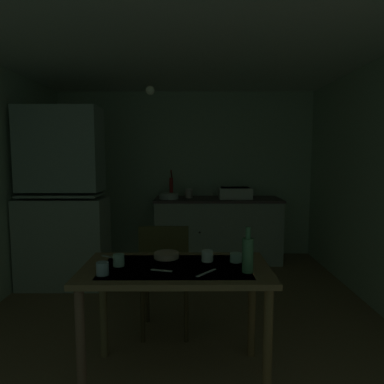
{
  "coord_description": "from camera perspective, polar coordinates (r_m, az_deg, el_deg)",
  "views": [
    {
      "loc": [
        0.1,
        -3.26,
        1.47
      ],
      "look_at": [
        0.09,
        -0.02,
        1.13
      ],
      "focal_mm": 32.8,
      "sensor_mm": 36.0,
      "label": 1
    }
  ],
  "objects": [
    {
      "name": "ground_plane",
      "position": [
        3.57,
        -1.47,
        -18.21
      ],
      "size": [
        4.7,
        4.7,
        0.0
      ],
      "primitive_type": "plane",
      "color": "#8F6D4D"
    },
    {
      "name": "wall_back",
      "position": [
        5.16,
        -0.91,
        2.88
      ],
      "size": [
        3.76,
        0.1,
        2.36
      ],
      "primitive_type": "cube",
      "color": "#B5C8AC",
      "rests_on": "ground"
    },
    {
      "name": "wall_right",
      "position": [
        3.72,
        28.78,
        0.9
      ],
      "size": [
        0.1,
        3.8,
        2.36
      ],
      "primitive_type": "cube",
      "color": "#B6C8A9",
      "rests_on": "ground"
    },
    {
      "name": "ceiling_slab",
      "position": [
        3.39,
        -1.59,
        22.26
      ],
      "size": [
        3.76,
        3.8,
        0.1
      ],
      "primitive_type": "cube",
      "color": "white"
    },
    {
      "name": "hutch_cabinet",
      "position": [
        4.14,
        -20.13,
        -1.8
      ],
      "size": [
        0.94,
        0.5,
        1.98
      ],
      "color": "#ABB2A4",
      "rests_on": "ground"
    },
    {
      "name": "counter_cabinet",
      "position": [
        4.91,
        4.32,
        -6.08
      ],
      "size": [
        1.72,
        0.64,
        0.87
      ],
      "color": "#ABB2A4",
      "rests_on": "ground"
    },
    {
      "name": "sink_basin",
      "position": [
        4.85,
        7.15,
        -0.12
      ],
      "size": [
        0.44,
        0.34,
        0.15
      ],
      "color": "white",
      "rests_on": "counter_cabinet"
    },
    {
      "name": "hand_pump",
      "position": [
        4.86,
        -3.25,
        1.01
      ],
      "size": [
        0.05,
        0.27,
        0.39
      ],
      "color": "#B21E19",
      "rests_on": "counter_cabinet"
    },
    {
      "name": "mixing_bowl_counter",
      "position": [
        4.78,
        -3.63,
        -0.65
      ],
      "size": [
        0.26,
        0.26,
        0.08
      ],
      "primitive_type": "cylinder",
      "color": "white",
      "rests_on": "counter_cabinet"
    },
    {
      "name": "stoneware_crock",
      "position": [
        4.87,
        -0.34,
        -0.24
      ],
      "size": [
        0.1,
        0.1,
        0.12
      ],
      "primitive_type": "cylinder",
      "color": "beige",
      "rests_on": "counter_cabinet"
    },
    {
      "name": "dining_table",
      "position": [
        2.33,
        -2.48,
        -14.53
      ],
      "size": [
        1.2,
        0.65,
        0.76
      ],
      "color": "brown",
      "rests_on": "ground"
    },
    {
      "name": "chair_far_side",
      "position": [
        2.9,
        -4.29,
        -13.63
      ],
      "size": [
        0.41,
        0.41,
        0.93
      ],
      "color": "#47361E",
      "rests_on": "ground"
    },
    {
      "name": "serving_bowl_wide",
      "position": [
        2.47,
        -4.02,
        -10.2
      ],
      "size": [
        0.17,
        0.17,
        0.04
      ],
      "primitive_type": "cylinder",
      "color": "tan",
      "rests_on": "dining_table"
    },
    {
      "name": "mug_tall",
      "position": [
        2.38,
        2.66,
        -10.34
      ],
      "size": [
        0.08,
        0.08,
        0.07
      ],
      "primitive_type": "cylinder",
      "color": "white",
      "rests_on": "dining_table"
    },
    {
      "name": "mug_dark",
      "position": [
        2.39,
        7.32,
        -10.52
      ],
      "size": [
        0.08,
        0.08,
        0.06
      ],
      "primitive_type": "cylinder",
      "color": "#ADD1C1",
      "rests_on": "dining_table"
    },
    {
      "name": "teacup_mint",
      "position": [
        2.33,
        -11.69,
        -10.78
      ],
      "size": [
        0.07,
        0.07,
        0.08
      ],
      "primitive_type": "cylinder",
      "color": "#ADD1C1",
      "rests_on": "dining_table"
    },
    {
      "name": "teacup_cream",
      "position": [
        2.19,
        -14.2,
        -11.97
      ],
      "size": [
        0.07,
        0.07,
        0.08
      ],
      "primitive_type": "cylinder",
      "color": "#9EB2C6",
      "rests_on": "dining_table"
    },
    {
      "name": "glass_bottle",
      "position": [
        2.18,
        9.2,
        -9.91
      ],
      "size": [
        0.07,
        0.07,
        0.28
      ],
      "color": "#4C7F56",
      "rests_on": "dining_table"
    },
    {
      "name": "table_knife",
      "position": [
        2.17,
        2.49,
        -12.99
      ],
      "size": [
        0.13,
        0.15,
        0.0
      ],
      "primitive_type": "cube",
      "rotation": [
        0.0,
        0.0,
        4.01
      ],
      "color": "silver",
      "rests_on": "dining_table"
    },
    {
      "name": "teaspoon_near_bowl",
      "position": [
        2.21,
        -4.84,
        -12.58
      ],
      "size": [
        0.14,
        0.05,
        0.0
      ],
      "primitive_type": "cube",
      "rotation": [
        0.0,
        0.0,
        6.03
      ],
      "color": "beige",
      "rests_on": "dining_table"
    },
    {
      "name": "teaspoon_by_cup",
      "position": [
        2.52,
        7.64,
        -10.27
      ],
      "size": [
        0.09,
        0.14,
        0.0
      ],
      "primitive_type": "cube",
      "rotation": [
        0.0,
        0.0,
        2.05
      ],
      "color": "beige",
      "rests_on": "dining_table"
    },
    {
      "name": "serving_spoon",
      "position": [
        2.54,
        -13.08,
        -10.22
      ],
      "size": [
        0.13,
        0.08,
        0.0
      ],
      "primitive_type": "cube",
      "rotation": [
        0.0,
        0.0,
        5.77
      ],
      "color": "beige",
      "rests_on": "dining_table"
    },
    {
      "name": "pendant_bulb",
      "position": [
        3.2,
        -6.66,
        16.08
      ],
      "size": [
        0.08,
        0.08,
        0.08
      ],
      "primitive_type": "sphere",
      "color": "#F9EFCC"
    }
  ]
}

